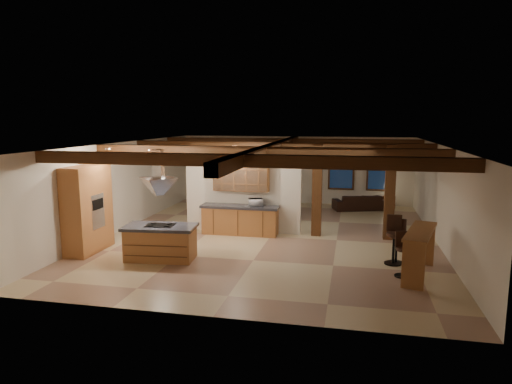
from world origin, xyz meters
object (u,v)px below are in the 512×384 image
at_px(kitchen_island, 161,242).
at_px(dining_table, 273,208).
at_px(sofa, 359,202).
at_px(bar_counter, 420,245).

height_order(kitchen_island, dining_table, kitchen_island).
bearing_deg(dining_table, sofa, 26.57).
distance_m(kitchen_island, sofa, 9.41).
bearing_deg(kitchen_island, sofa, 56.49).
distance_m(kitchen_island, bar_counter, 6.48).
relative_size(kitchen_island, sofa, 0.93).
height_order(kitchen_island, bar_counter, bar_counter).
relative_size(sofa, bar_counter, 0.96).
xyz_separation_m(kitchen_island, dining_table, (1.97, 5.97, -0.17)).
distance_m(sofa, bar_counter, 7.89).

